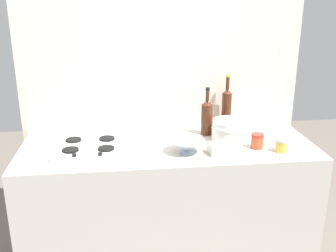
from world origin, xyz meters
name	(u,v)px	position (x,y,z in m)	size (l,w,h in m)	color
counter_block	(168,208)	(0.00, 0.00, 0.45)	(1.80, 0.70, 0.90)	beige
backsplash_panel	(162,91)	(0.00, 0.38, 1.15)	(1.90, 0.06, 2.29)	beige
stovetop_hob	(90,146)	(-0.48, -0.01, 0.91)	(0.41, 0.37, 0.04)	#B2B2B7
plate_stack	(230,130)	(0.40, 0.03, 0.97)	(0.23, 0.23, 0.13)	white
wine_bottle_leftmost	(226,107)	(0.44, 0.28, 1.04)	(0.07, 0.07, 0.37)	#472314
wine_bottle_mid_left	(207,117)	(0.27, 0.15, 1.02)	(0.07, 0.07, 0.32)	#472314
mixing_bowl	(187,146)	(0.09, -0.14, 0.94)	(0.21, 0.21, 0.08)	silver
butter_dish	(222,148)	(0.30, -0.18, 0.93)	(0.16, 0.10, 0.06)	silver
condiment_jar_front	(281,146)	(0.65, -0.20, 0.94)	(0.07, 0.07, 0.08)	gold
condiment_jar_rear	(257,141)	(0.53, -0.13, 0.95)	(0.08, 0.08, 0.09)	#C64C2D
condiment_jar_spare	(215,124)	(0.35, 0.25, 0.94)	(0.06, 0.06, 0.08)	#9E998C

